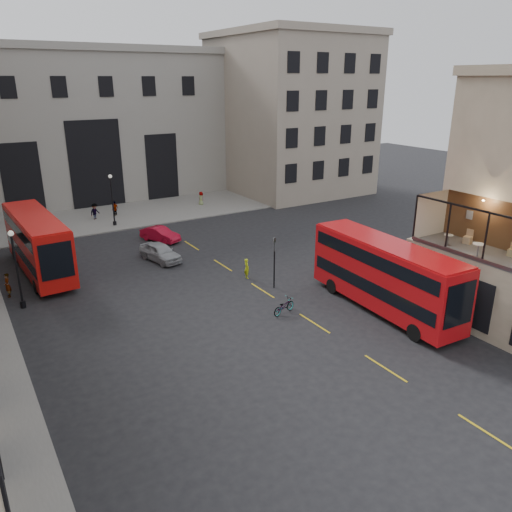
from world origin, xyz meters
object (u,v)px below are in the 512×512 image
bus_near (385,273)px  cyclist (247,268)px  cafe_chair_c (512,252)px  cafe_chair_d (468,239)px  bicycle (284,306)px  pedestrian_b (95,212)px  cafe_table_far (448,238)px  pedestrian_c (115,209)px  car_c (53,264)px  traffic_light_near (274,256)px  pedestrian_a (27,229)px  traffic_light_far (27,231)px  pedestrian_e (7,285)px  cafe_table_mid (478,248)px  bus_far (37,241)px  pedestrian_d (201,199)px  car_a (160,252)px  street_lamp_a (18,274)px  car_b (160,234)px

bus_near → cyclist: size_ratio=7.57×
cafe_chair_c → cafe_chair_d: (-0.15, 2.85, 0.03)m
bicycle → pedestrian_b: bearing=-6.4°
bicycle → cafe_table_far: bearing=-136.0°
pedestrian_b → pedestrian_c: (2.30, 0.44, -0.07)m
car_c → cyclist: bearing=151.5°
pedestrian_b → cafe_chair_c: (14.41, -37.53, 3.91)m
cafe_table_far → cafe_chair_d: bearing=-17.4°
bicycle → cafe_chair_c: size_ratio=2.40×
cyclist → cafe_chair_d: (8.89, -12.10, 4.09)m
traffic_light_near → bus_near: 7.85m
traffic_light_near → pedestrian_a: traffic_light_near is taller
traffic_light_far → pedestrian_e: bearing=-108.7°
car_c → cafe_table_mid: cafe_table_mid is taller
bus_far → pedestrian_d: bus_far is taller
car_a → pedestrian_e: 11.79m
car_a → pedestrian_a: 15.09m
traffic_light_near → cafe_chair_d: bearing=-49.2°
street_lamp_a → bus_near: size_ratio=0.45×
cyclist → pedestrian_e: size_ratio=0.91×
pedestrian_a → cafe_table_mid: (19.71, -33.64, 4.21)m
pedestrian_a → cafe_table_far: bearing=-33.5°
pedestrian_b → cafe_table_mid: 38.91m
bicycle → traffic_light_far: bearing=16.9°
pedestrian_d → car_b: bearing=124.1°
car_a → bicycle: car_a is taller
traffic_light_near → cafe_table_far: cafe_table_far is taller
traffic_light_far → street_lamp_a: size_ratio=0.71×
traffic_light_far → bus_far: bearing=-86.9°
traffic_light_near → pedestrian_d: traffic_light_near is taller
bus_far → car_c: size_ratio=2.33×
pedestrian_a → cafe_chair_c: (21.55, -34.58, 3.90)m
bicycle → cafe_chair_c: (10.10, -8.48, 4.34)m
car_b → bicycle: bearing=-112.2°
street_lamp_a → cafe_table_far: 27.45m
pedestrian_b → cafe_chair_c: size_ratio=2.35×
pedestrian_c → bus_far: bearing=18.6°
car_b → street_lamp_a: bearing=-171.8°
traffic_light_near → street_lamp_a: size_ratio=0.71×
bicycle → cafe_table_mid: (8.26, -7.54, 4.64)m
car_c → pedestrian_b: pedestrian_b is taller
pedestrian_d → cafe_table_mid: size_ratio=2.04×
pedestrian_c → pedestrian_b: bearing=-24.2°
cafe_chair_d → cyclist: bearing=126.3°
cafe_table_mid → cafe_table_far: 2.35m
bus_near → pedestrian_e: 25.60m
street_lamp_a → cyclist: bearing=-12.3°
car_a → pedestrian_b: (-1.24, 15.49, 0.18)m
bus_far → bicycle: size_ratio=6.19×
pedestrian_b → pedestrian_d: (12.56, 0.09, -0.09)m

